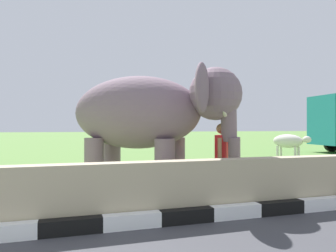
% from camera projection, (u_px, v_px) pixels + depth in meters
% --- Properties ---
extents(barrier_parapet, '(28.00, 0.36, 1.00)m').
position_uv_depth(barrier_parapet, '(78.00, 196.00, 5.01)').
color(barrier_parapet, tan).
rests_on(barrier_parapet, ground_plane).
extents(elephant, '(3.95, 3.60, 2.88)m').
position_uv_depth(elephant, '(151.00, 114.00, 7.46)').
color(elephant, slate).
rests_on(elephant, ground_plane).
extents(person_handler, '(0.45, 0.59, 1.66)m').
position_uv_depth(person_handler, '(221.00, 156.00, 7.15)').
color(person_handler, navy).
rests_on(person_handler, ground_plane).
extents(cow_near, '(1.21, 1.88, 1.23)m').
position_uv_depth(cow_near, '(289.00, 142.00, 15.68)').
color(cow_near, beige).
rests_on(cow_near, ground_plane).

